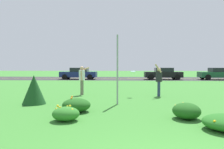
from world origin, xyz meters
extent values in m
plane|color=#387A2D|center=(0.00, 12.88, 0.00)|extent=(120.00, 120.00, 0.00)
cube|color=#2D2D30|center=(0.00, 25.77, 0.00)|extent=(120.00, 8.23, 0.01)
cube|color=yellow|center=(0.00, 25.77, 0.01)|extent=(120.00, 0.16, 0.00)
ellipsoid|color=#1E5619|center=(0.94, 4.08, 0.25)|extent=(0.85, 0.92, 0.50)
sphere|color=gold|center=(0.88, 4.32, 0.29)|extent=(0.06, 0.06, 0.06)
sphere|color=gold|center=(0.66, 4.30, 0.37)|extent=(0.06, 0.06, 0.06)
sphere|color=gold|center=(0.84, 4.02, 0.33)|extent=(0.07, 0.07, 0.07)
sphere|color=gold|center=(0.83, 4.16, 0.30)|extent=(0.07, 0.07, 0.07)
sphere|color=gold|center=(0.89, 4.26, 0.45)|extent=(0.06, 0.06, 0.06)
sphere|color=gold|center=(0.97, 4.33, 0.41)|extent=(0.06, 0.06, 0.06)
sphere|color=gold|center=(0.71, 4.25, 0.35)|extent=(0.08, 0.08, 0.08)
sphere|color=yellow|center=(1.19, 2.63, 0.30)|extent=(0.06, 0.06, 0.06)
ellipsoid|color=#1E5619|center=(-2.70, 4.91, 0.24)|extent=(1.02, 0.95, 0.49)
sphere|color=orange|center=(-2.73, 4.73, 0.41)|extent=(0.07, 0.07, 0.07)
sphere|color=orange|center=(-2.87, 4.87, 0.49)|extent=(0.07, 0.07, 0.07)
sphere|color=orange|center=(-2.96, 5.32, 0.48)|extent=(0.08, 0.08, 0.08)
sphere|color=orange|center=(-3.11, 5.02, 0.29)|extent=(0.06, 0.06, 0.06)
sphere|color=orange|center=(-2.71, 5.31, 0.38)|extent=(0.05, 0.05, 0.05)
sphere|color=orange|center=(-2.49, 4.87, 0.28)|extent=(0.07, 0.07, 0.07)
sphere|color=orange|center=(-2.70, 4.53, 0.29)|extent=(0.07, 0.07, 0.07)
ellipsoid|color=#2D7526|center=(-2.74, 3.64, 0.21)|extent=(0.82, 0.73, 0.42)
sphere|color=yellow|center=(-3.03, 3.76, 0.43)|extent=(0.07, 0.07, 0.07)
sphere|color=yellow|center=(-2.52, 3.54, 0.35)|extent=(0.08, 0.08, 0.08)
sphere|color=yellow|center=(-2.79, 4.01, 0.37)|extent=(0.05, 0.05, 0.05)
sphere|color=yellow|center=(-2.89, 3.62, 0.40)|extent=(0.06, 0.06, 0.06)
sphere|color=yellow|center=(-2.68, 3.88, 0.40)|extent=(0.08, 0.08, 0.08)
sphere|color=yellow|center=(-3.03, 3.64, 0.36)|extent=(0.06, 0.06, 0.06)
sphere|color=yellow|center=(-2.97, 3.76, 0.39)|extent=(0.05, 0.05, 0.05)
cube|color=#93969B|center=(-1.27, 6.50, 1.49)|extent=(0.07, 0.10, 2.98)
cone|color=#19471E|center=(-4.87, 6.37, 0.63)|extent=(1.00, 1.00, 1.26)
cylinder|color=silver|center=(-3.37, 9.40, 1.13)|extent=(0.34, 0.34, 0.59)
sphere|color=tan|center=(-3.37, 9.40, 1.53)|extent=(0.21, 0.21, 0.21)
cylinder|color=#726B5B|center=(-3.37, 9.48, 0.42)|extent=(0.14, 0.14, 0.83)
cylinder|color=#726B5B|center=(-3.38, 9.31, 0.42)|extent=(0.14, 0.14, 0.83)
cylinder|color=tan|center=(-3.25, 9.59, 1.47)|extent=(0.56, 0.12, 0.26)
cylinder|color=tan|center=(-3.36, 9.20, 1.11)|extent=(0.12, 0.10, 0.56)
cylinder|color=#232328|center=(0.92, 9.13, 1.07)|extent=(0.34, 0.34, 0.56)
sphere|color=tan|center=(0.92, 9.13, 1.45)|extent=(0.21, 0.21, 0.21)
cylinder|color=navy|center=(0.92, 9.05, 0.40)|extent=(0.14, 0.14, 0.79)
cylinder|color=navy|center=(0.93, 9.22, 0.40)|extent=(0.14, 0.14, 0.79)
cylinder|color=tan|center=(0.85, 8.94, 1.53)|extent=(0.38, 0.11, 0.48)
cylinder|color=tan|center=(0.92, 9.33, 1.05)|extent=(0.12, 0.10, 0.53)
cylinder|color=#ADD6E5|center=(-0.49, 9.02, 1.35)|extent=(0.28, 0.28, 0.05)
torus|color=#ADD6E5|center=(-0.49, 9.02, 1.34)|extent=(0.28, 0.28, 0.05)
cube|color=#194C2D|center=(10.50, 23.91, 0.62)|extent=(4.50, 1.82, 0.66)
cube|color=black|center=(10.60, 23.91, 1.19)|extent=(2.10, 1.64, 0.52)
cylinder|color=black|center=(8.95, 23.02, 0.33)|extent=(0.66, 0.22, 0.66)
cylinder|color=black|center=(8.95, 24.80, 0.33)|extent=(0.66, 0.22, 0.66)
cube|color=black|center=(3.86, 23.91, 0.62)|extent=(4.50, 1.82, 0.66)
cube|color=black|center=(3.96, 23.91, 1.19)|extent=(2.10, 1.64, 0.52)
cylinder|color=black|center=(2.31, 23.02, 0.33)|extent=(0.66, 0.22, 0.66)
cylinder|color=black|center=(2.31, 24.80, 0.33)|extent=(0.66, 0.22, 0.66)
cylinder|color=black|center=(5.41, 23.02, 0.33)|extent=(0.66, 0.22, 0.66)
cylinder|color=black|center=(5.41, 24.80, 0.33)|extent=(0.66, 0.22, 0.66)
cube|color=navy|center=(-6.62, 23.91, 0.62)|extent=(4.50, 1.82, 0.66)
cube|color=black|center=(-6.52, 23.91, 1.19)|extent=(2.10, 1.64, 0.52)
cylinder|color=black|center=(-8.17, 23.02, 0.33)|extent=(0.66, 0.22, 0.66)
cylinder|color=black|center=(-8.17, 24.80, 0.33)|extent=(0.66, 0.22, 0.66)
cylinder|color=black|center=(-5.07, 23.02, 0.33)|extent=(0.66, 0.22, 0.66)
cylinder|color=black|center=(-5.07, 24.80, 0.33)|extent=(0.66, 0.22, 0.66)
camera|label=1|loc=(-1.02, -2.62, 1.64)|focal=34.27mm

